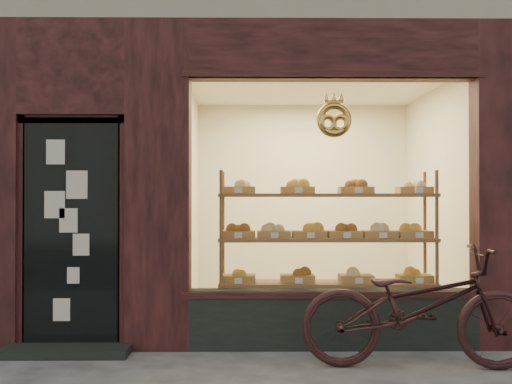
{
  "coord_description": "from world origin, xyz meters",
  "views": [
    {
      "loc": [
        -0.33,
        -3.28,
        1.42
      ],
      "look_at": [
        -0.28,
        2.0,
        1.48
      ],
      "focal_mm": 40.0,
      "sensor_mm": 36.0,
      "label": 1
    }
  ],
  "objects": [
    {
      "name": "display_shelf",
      "position": [
        0.45,
        2.55,
        0.87
      ],
      "size": [
        2.2,
        0.45,
        1.7
      ],
      "color": "brown",
      "rests_on": "ground"
    },
    {
      "name": "bicycle",
      "position": [
        1.07,
        1.49,
        0.51
      ],
      "size": [
        1.98,
        0.81,
        1.02
      ],
      "primitive_type": "imported",
      "rotation": [
        0.0,
        0.0,
        1.5
      ],
      "color": "black",
      "rests_on": "ground"
    }
  ]
}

